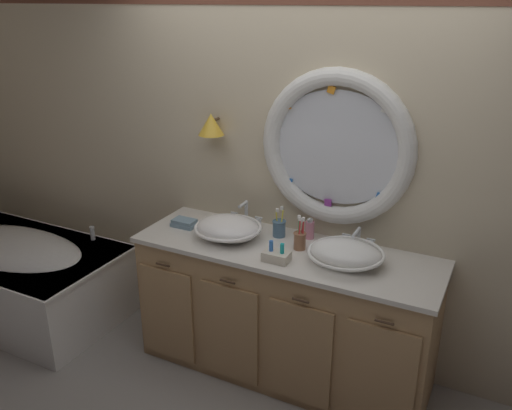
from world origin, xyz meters
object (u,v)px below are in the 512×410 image
(bathtub, at_px, (17,272))
(sink_basin_right, at_px, (346,253))
(toothbrush_holder_left, at_px, (279,228))
(soap_dispenser, at_px, (310,229))
(toiletry_basket, at_px, (276,256))
(sink_basin_left, at_px, (228,228))
(toothbrush_holder_right, at_px, (300,239))
(folded_hand_towel, at_px, (184,223))

(bathtub, xyz_separation_m, sink_basin_right, (2.53, 0.25, 0.62))
(sink_basin_right, height_order, toothbrush_holder_left, toothbrush_holder_left)
(soap_dispenser, height_order, toiletry_basket, soap_dispenser)
(toothbrush_holder_left, height_order, toiletry_basket, toothbrush_holder_left)
(soap_dispenser, distance_m, toiletry_basket, 0.38)
(sink_basin_right, relative_size, toothbrush_holder_left, 2.13)
(bathtub, distance_m, sink_basin_left, 1.88)
(sink_basin_left, height_order, toothbrush_holder_right, toothbrush_holder_right)
(toothbrush_holder_right, distance_m, toiletry_basket, 0.22)
(bathtub, bearing_deg, toiletry_basket, 2.72)
(sink_basin_left, relative_size, toiletry_basket, 2.77)
(sink_basin_left, xyz_separation_m, folded_hand_towel, (-0.35, 0.03, -0.05))
(sink_basin_left, distance_m, toiletry_basket, 0.43)
(bathtub, height_order, sink_basin_right, sink_basin_right)
(bathtub, relative_size, soap_dispenser, 11.88)
(bathtub, xyz_separation_m, toothbrush_holder_left, (2.03, 0.42, 0.61))
(toothbrush_holder_left, height_order, toothbrush_holder_right, toothbrush_holder_right)
(folded_hand_towel, distance_m, toiletry_basket, 0.78)
(toiletry_basket, bearing_deg, bathtub, -177.28)
(sink_basin_left, relative_size, sink_basin_right, 0.97)
(sink_basin_left, xyz_separation_m, soap_dispenser, (0.46, 0.23, -0.01))
(sink_basin_right, distance_m, toothbrush_holder_right, 0.31)
(sink_basin_left, xyz_separation_m, toiletry_basket, (0.41, -0.15, -0.04))
(bathtub, xyz_separation_m, folded_hand_towel, (1.40, 0.28, 0.58))
(sink_basin_right, bearing_deg, sink_basin_left, 180.00)
(folded_hand_towel, relative_size, toiletry_basket, 1.05)
(soap_dispenser, bearing_deg, toothbrush_holder_right, -88.67)
(toothbrush_holder_left, bearing_deg, toiletry_basket, -67.90)
(sink_basin_left, bearing_deg, soap_dispenser, 26.64)
(toothbrush_holder_left, xyz_separation_m, toiletry_basket, (0.13, -0.32, -0.03))
(sink_basin_right, relative_size, soap_dispenser, 3.14)
(sink_basin_right, bearing_deg, toothbrush_holder_right, 169.00)
(toothbrush_holder_left, distance_m, folded_hand_towel, 0.65)
(toothbrush_holder_right, distance_m, soap_dispenser, 0.17)
(sink_basin_right, xyz_separation_m, toiletry_basket, (-0.37, -0.15, -0.03))
(sink_basin_right, bearing_deg, toiletry_basket, -158.00)
(sink_basin_right, height_order, toothbrush_holder_right, toothbrush_holder_right)
(toiletry_basket, bearing_deg, folded_hand_towel, 166.83)
(sink_basin_right, bearing_deg, toothbrush_holder_left, 160.79)
(toothbrush_holder_left, height_order, soap_dispenser, toothbrush_holder_left)
(soap_dispenser, relative_size, folded_hand_towel, 0.86)
(toothbrush_holder_right, height_order, folded_hand_towel, toothbrush_holder_right)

